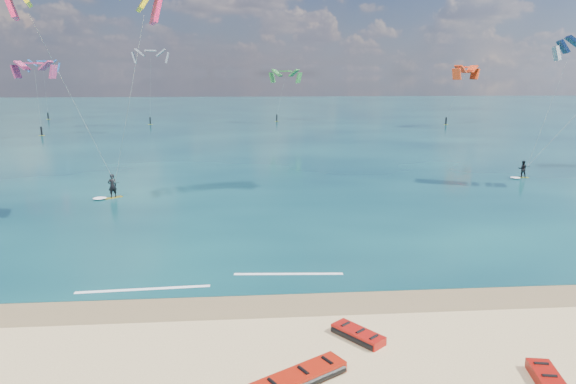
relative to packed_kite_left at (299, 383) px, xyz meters
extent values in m
plane|color=tan|center=(-2.44, 42.71, 0.00)|extent=(320.00, 320.00, 0.00)
cube|color=olive|center=(-2.44, 5.71, 0.00)|extent=(320.00, 2.40, 0.01)
cube|color=#092532|center=(-2.44, 106.71, 0.02)|extent=(320.00, 200.00, 0.04)
cube|color=gold|center=(-12.17, 25.85, 0.07)|extent=(1.39, 1.17, 0.06)
imported|color=black|center=(-12.17, 25.85, 1.02)|extent=(0.81, 0.75, 1.86)
cylinder|color=black|center=(-11.86, 25.54, 1.29)|extent=(0.49, 0.37, 0.04)
cube|color=#B2D21F|center=(24.26, 31.09, 0.07)|extent=(1.29, 0.65, 0.05)
imported|color=black|center=(24.26, 31.09, 0.87)|extent=(0.91, 0.81, 1.57)
cylinder|color=black|center=(24.53, 30.82, 1.14)|extent=(0.50, 0.15, 0.04)
cube|color=white|center=(-6.36, 7.71, 0.04)|extent=(6.02, 0.56, 0.01)
cube|color=white|center=(0.38, 9.01, 0.04)|extent=(5.34, 0.62, 0.01)
camera|label=1|loc=(-1.50, -14.47, 9.62)|focal=32.00mm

